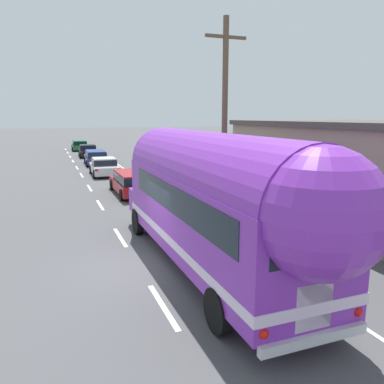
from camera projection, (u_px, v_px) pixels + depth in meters
name	position (u px, v px, depth m)	size (l,w,h in m)	color
ground_plane	(138.00, 266.00, 11.71)	(300.00, 300.00, 0.00)	#4C4C4F
lane_markings	(133.00, 187.00, 24.79)	(3.99, 80.00, 0.01)	silver
utility_pole	(225.00, 119.00, 15.95)	(1.80, 0.24, 8.50)	brown
painted_bus	(215.00, 198.00, 10.63)	(2.64, 12.00, 4.12)	purple
car_lead	(132.00, 181.00, 22.28)	(1.92, 4.80, 1.37)	#A5191E
car_second	(104.00, 166.00, 29.70)	(2.04, 4.44, 1.37)	silver
car_third	(96.00, 156.00, 36.08)	(2.06, 4.59, 1.37)	navy
car_fourth	(88.00, 150.00, 43.29)	(2.12, 4.71, 1.37)	black
car_fifth	(79.00, 145.00, 51.23)	(2.10, 4.87, 1.37)	#196633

